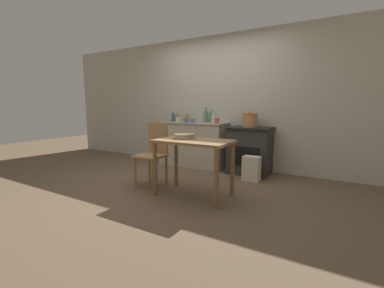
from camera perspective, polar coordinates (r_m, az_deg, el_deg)
name	(u,v)px	position (r m, az deg, el deg)	size (l,w,h in m)	color
ground_plane	(174,185)	(3.97, -3.95, -9.19)	(14.00, 14.00, 0.00)	brown
wall_back	(219,102)	(5.17, 6.00, 9.26)	(8.00, 0.07, 2.55)	#B2AD9E
counter_cabinet	(193,144)	(5.17, 0.22, 0.02)	(1.39, 0.53, 0.88)	#B2A893
stove	(250,150)	(4.68, 12.75, -1.37)	(0.74, 0.57, 0.83)	#2D2B28
work_table	(194,150)	(3.38, 0.36, -1.33)	(1.00, 0.60, 0.76)	olive
chair	(154,152)	(3.93, -8.53, -1.77)	(0.40, 0.40, 0.95)	#997047
flour_sack	(251,168)	(4.27, 13.06, -5.32)	(0.27, 0.19, 0.40)	beige
stock_pot	(250,120)	(4.64, 12.69, 5.25)	(0.27, 0.27, 0.27)	#B77A47
mixing_bowl_large	(185,136)	(3.50, -1.61, 1.83)	(0.29, 0.29, 0.07)	tan
bottle_far_left	(211,117)	(5.12, 4.32, 5.94)	(0.06, 0.06, 0.25)	#517F5B
bottle_left	(177,118)	(5.39, -3.45, 5.73)	(0.07, 0.07, 0.17)	olive
bottle_mid_left	(206,116)	(5.16, 3.02, 6.16)	(0.08, 0.08, 0.30)	#517F5B
bottle_center_left	(187,118)	(5.28, -1.09, 5.70)	(0.08, 0.08, 0.17)	olive
bottle_center	(214,119)	(4.96, 4.85, 5.67)	(0.07, 0.07, 0.21)	silver
bottle_center_right	(173,117)	(5.53, -4.21, 5.92)	(0.08, 0.08, 0.20)	#3D5675
cup_mid_right	(217,121)	(4.77, 5.50, 5.19)	(0.09, 0.09, 0.10)	#B74C42
cup_right	(193,121)	(4.98, 0.16, 5.24)	(0.09, 0.09, 0.08)	#4C6B99
cup_far_right	(185,120)	(4.99, -1.50, 5.28)	(0.07, 0.07, 0.09)	#4C6B99
cup_end_right	(178,120)	(5.22, -3.15, 5.45)	(0.09, 0.09, 0.09)	beige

